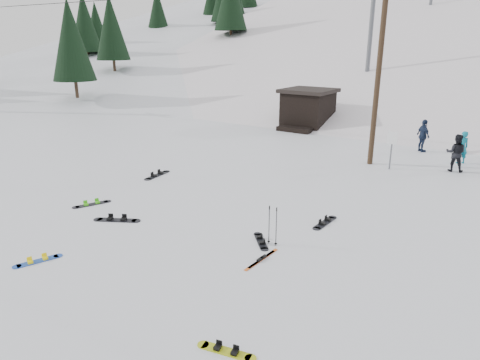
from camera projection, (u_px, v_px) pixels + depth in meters
The scene contains 20 objects.
ground at pixel (130, 264), 11.87m from camera, with size 200.00×200.00×0.00m, color white.
ski_slope at pixel (448, 179), 58.46m from camera, with size 60.00×75.00×45.00m, color white.
ridge_left at pixel (210, 147), 72.31m from camera, with size 34.00×85.00×38.00m, color white.
treeline_left at pixel (184, 85), 61.60m from camera, with size 20.00×64.00×10.00m, color black, non-canonical shape.
utility_pole at pixel (379, 69), 20.26m from camera, with size 2.00×0.26×9.00m.
trail_sign at pixel (392, 144), 20.38m from camera, with size 0.50×0.09×1.85m.
lift_hut at pixel (308, 108), 30.51m from camera, with size 3.40×4.10×2.75m.
lift_tower_near at pixel (372, 17), 35.03m from camera, with size 2.20×0.36×8.00m.
hero_snowboard at pixel (38, 261), 12.03m from camera, with size 0.61×1.26×0.09m.
hero_skis at pixel (262, 259), 12.13m from camera, with size 0.15×1.57×0.08m.
ski_poles at pixel (273, 225), 12.86m from camera, with size 0.34×0.09×1.23m.
board_scatter_a at pixel (117, 220), 14.79m from camera, with size 1.48×0.98×0.12m.
board_scatter_b at pixel (157, 175), 19.76m from camera, with size 0.49×1.69×0.12m.
board_scatter_c at pixel (92, 204), 16.23m from camera, with size 0.72×1.37×0.10m.
board_scatter_d at pixel (261, 241), 13.22m from camera, with size 0.99×1.02×0.09m.
board_scatter_e at pixel (226, 351), 8.52m from camera, with size 1.25×0.46×0.09m.
board_scatter_f at pixel (325, 222), 14.58m from camera, with size 0.33×1.48×0.10m.
skier_teal at pixel (462, 147), 21.56m from camera, with size 0.60×0.40×1.65m, color #0D6F83.
skier_dark at pixel (456, 153), 20.20m from camera, with size 0.87×0.68×1.79m, color black.
skier_navy at pixel (423, 136), 23.82m from camera, with size 1.07×0.44×1.82m, color #18233D.
Camera 1 is at (8.57, -6.91, 5.89)m, focal length 32.00 mm.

